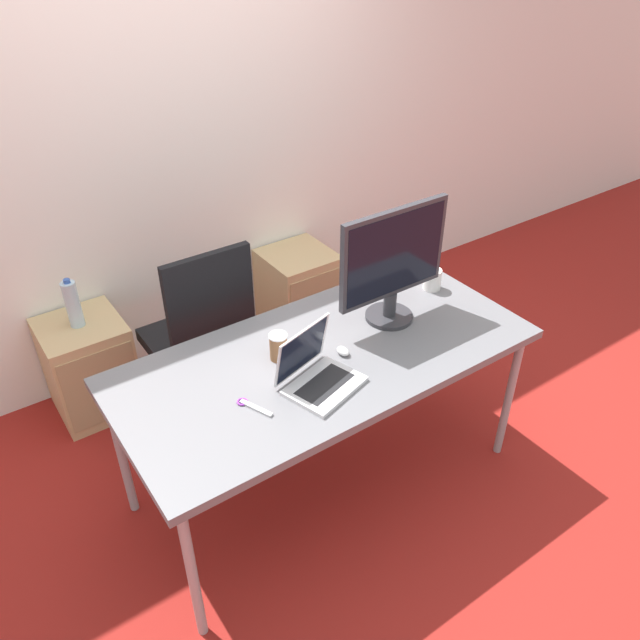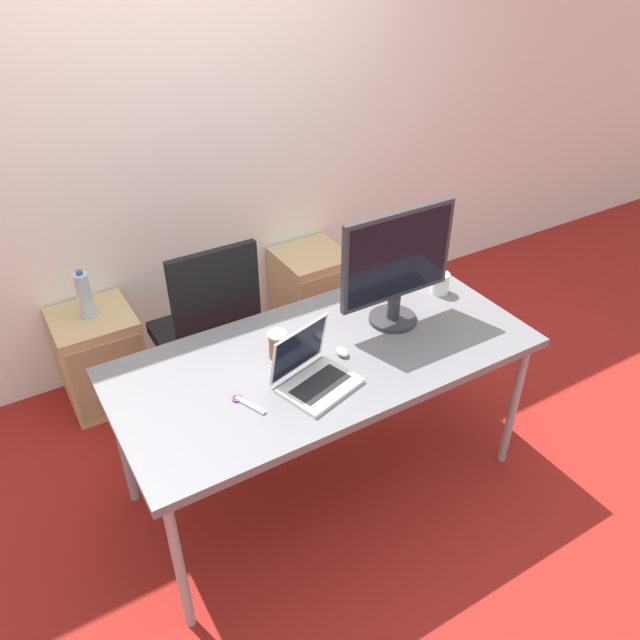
{
  "view_description": "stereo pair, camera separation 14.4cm",
  "coord_description": "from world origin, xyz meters",
  "px_view_note": "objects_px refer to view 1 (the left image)",
  "views": [
    {
      "loc": [
        -1.24,
        -1.73,
        2.4
      ],
      "look_at": [
        0.0,
        0.04,
        0.93
      ],
      "focal_mm": 35.0,
      "sensor_mm": 36.0,
      "label": 1
    },
    {
      "loc": [
        -1.12,
        -1.81,
        2.4
      ],
      "look_at": [
        0.0,
        0.04,
        0.93
      ],
      "focal_mm": 35.0,
      "sensor_mm": 36.0,
      "label": 2
    }
  ],
  "objects_px": {
    "laptop_center": "(317,374)",
    "cabinet_right": "(299,292)",
    "cabinet_left": "(90,367)",
    "mouse": "(343,351)",
    "water_bottle": "(73,304)",
    "office_chair": "(202,353)",
    "coffee_cup_white": "(432,279)",
    "coffee_cup_brown": "(278,347)",
    "monitor": "(393,263)"
  },
  "relations": [
    {
      "from": "laptop_center",
      "to": "cabinet_right",
      "type": "bearing_deg",
      "value": 59.89
    },
    {
      "from": "cabinet_left",
      "to": "mouse",
      "type": "height_order",
      "value": "mouse"
    },
    {
      "from": "cabinet_right",
      "to": "water_bottle",
      "type": "bearing_deg",
      "value": 179.91
    },
    {
      "from": "mouse",
      "to": "cabinet_left",
      "type": "bearing_deg",
      "value": 123.37
    },
    {
      "from": "cabinet_left",
      "to": "mouse",
      "type": "distance_m",
      "value": 1.55
    },
    {
      "from": "office_chair",
      "to": "mouse",
      "type": "height_order",
      "value": "office_chair"
    },
    {
      "from": "cabinet_left",
      "to": "water_bottle",
      "type": "relative_size",
      "value": 2.03
    },
    {
      "from": "laptop_center",
      "to": "mouse",
      "type": "bearing_deg",
      "value": 25.37
    },
    {
      "from": "cabinet_left",
      "to": "laptop_center",
      "type": "distance_m",
      "value": 1.55
    },
    {
      "from": "cabinet_left",
      "to": "laptop_center",
      "type": "bearing_deg",
      "value": -65.37
    },
    {
      "from": "coffee_cup_white",
      "to": "coffee_cup_brown",
      "type": "distance_m",
      "value": 0.93
    },
    {
      "from": "office_chair",
      "to": "coffee_cup_brown",
      "type": "distance_m",
      "value": 0.83
    },
    {
      "from": "laptop_center",
      "to": "monitor",
      "type": "height_order",
      "value": "monitor"
    },
    {
      "from": "laptop_center",
      "to": "coffee_cup_brown",
      "type": "relative_size",
      "value": 2.86
    },
    {
      "from": "office_chair",
      "to": "monitor",
      "type": "bearing_deg",
      "value": -48.52
    },
    {
      "from": "cabinet_right",
      "to": "coffee_cup_brown",
      "type": "xyz_separation_m",
      "value": [
        -0.8,
        -1.09,
        0.56
      ]
    },
    {
      "from": "office_chair",
      "to": "water_bottle",
      "type": "height_order",
      "value": "office_chair"
    },
    {
      "from": "laptop_center",
      "to": "coffee_cup_white",
      "type": "xyz_separation_m",
      "value": [
        0.89,
        0.28,
        0.0
      ]
    },
    {
      "from": "water_bottle",
      "to": "cabinet_right",
      "type": "bearing_deg",
      "value": -0.09
    },
    {
      "from": "water_bottle",
      "to": "monitor",
      "type": "xyz_separation_m",
      "value": [
        1.14,
        -1.12,
        0.39
      ]
    },
    {
      "from": "coffee_cup_white",
      "to": "coffee_cup_brown",
      "type": "relative_size",
      "value": 0.87
    },
    {
      "from": "office_chair",
      "to": "laptop_center",
      "type": "bearing_deg",
      "value": -83.64
    },
    {
      "from": "cabinet_left",
      "to": "coffee_cup_brown",
      "type": "distance_m",
      "value": 1.35
    },
    {
      "from": "office_chair",
      "to": "laptop_center",
      "type": "xyz_separation_m",
      "value": [
        0.1,
        -0.92,
        0.43
      ]
    },
    {
      "from": "cabinet_right",
      "to": "office_chair",
      "type": "bearing_deg",
      "value": -155.67
    },
    {
      "from": "water_bottle",
      "to": "monitor",
      "type": "relative_size",
      "value": 0.49
    },
    {
      "from": "office_chair",
      "to": "cabinet_left",
      "type": "height_order",
      "value": "office_chair"
    },
    {
      "from": "office_chair",
      "to": "mouse",
      "type": "bearing_deg",
      "value": -69.88
    },
    {
      "from": "cabinet_left",
      "to": "office_chair",
      "type": "bearing_deg",
      "value": -38.06
    },
    {
      "from": "cabinet_right",
      "to": "coffee_cup_white",
      "type": "relative_size",
      "value": 5.27
    },
    {
      "from": "mouse",
      "to": "coffee_cup_brown",
      "type": "distance_m",
      "value": 0.28
    },
    {
      "from": "office_chair",
      "to": "coffee_cup_white",
      "type": "height_order",
      "value": "office_chair"
    },
    {
      "from": "mouse",
      "to": "coffee_cup_brown",
      "type": "relative_size",
      "value": 0.55
    },
    {
      "from": "water_bottle",
      "to": "cabinet_left",
      "type": "bearing_deg",
      "value": -90.0
    },
    {
      "from": "cabinet_right",
      "to": "mouse",
      "type": "xyz_separation_m",
      "value": [
        -0.56,
        -1.22,
        0.52
      ]
    },
    {
      "from": "mouse",
      "to": "office_chair",
      "type": "bearing_deg",
      "value": 110.12
    },
    {
      "from": "office_chair",
      "to": "monitor",
      "type": "distance_m",
      "value": 1.18
    },
    {
      "from": "office_chair",
      "to": "coffee_cup_brown",
      "type": "xyz_separation_m",
      "value": [
        0.06,
        -0.7,
        0.44
      ]
    },
    {
      "from": "cabinet_right",
      "to": "water_bottle",
      "type": "height_order",
      "value": "water_bottle"
    },
    {
      "from": "cabinet_right",
      "to": "coffee_cup_white",
      "type": "height_order",
      "value": "coffee_cup_white"
    },
    {
      "from": "cabinet_left",
      "to": "cabinet_right",
      "type": "xyz_separation_m",
      "value": [
        1.37,
        0.0,
        0.0
      ]
    },
    {
      "from": "water_bottle",
      "to": "mouse",
      "type": "xyz_separation_m",
      "value": [
        0.8,
        -1.22,
        0.11
      ]
    },
    {
      "from": "mouse",
      "to": "coffee_cup_white",
      "type": "height_order",
      "value": "coffee_cup_white"
    },
    {
      "from": "mouse",
      "to": "coffee_cup_white",
      "type": "xyz_separation_m",
      "value": [
        0.69,
        0.18,
        0.04
      ]
    },
    {
      "from": "cabinet_left",
      "to": "monitor",
      "type": "relative_size",
      "value": 0.99
    },
    {
      "from": "cabinet_left",
      "to": "cabinet_right",
      "type": "distance_m",
      "value": 1.37
    },
    {
      "from": "water_bottle",
      "to": "coffee_cup_white",
      "type": "xyz_separation_m",
      "value": [
        1.49,
        -1.04,
        0.15
      ]
    },
    {
      "from": "water_bottle",
      "to": "mouse",
      "type": "distance_m",
      "value": 1.47
    },
    {
      "from": "cabinet_right",
      "to": "water_bottle",
      "type": "distance_m",
      "value": 1.43
    },
    {
      "from": "cabinet_right",
      "to": "mouse",
      "type": "bearing_deg",
      "value": -114.74
    }
  ]
}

